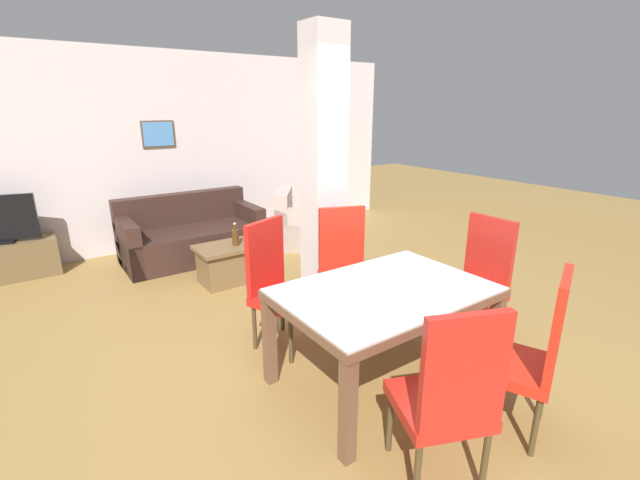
% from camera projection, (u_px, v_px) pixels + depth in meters
% --- Properties ---
extents(ground_plane, '(18.00, 18.00, 0.00)m').
position_uv_depth(ground_plane, '(380.00, 379.00, 3.23)').
color(ground_plane, olive).
extents(back_wall, '(7.20, 0.09, 2.70)m').
position_uv_depth(back_wall, '(182.00, 151.00, 6.16)').
color(back_wall, silver).
rests_on(back_wall, ground_plane).
extents(divider_pillar, '(0.36, 0.32, 2.70)m').
position_uv_depth(divider_pillar, '(323.00, 172.00, 4.23)').
color(divider_pillar, silver).
rests_on(divider_pillar, ground_plane).
extents(dining_table, '(1.47, 1.02, 0.75)m').
position_uv_depth(dining_table, '(384.00, 308.00, 3.05)').
color(dining_table, brown).
rests_on(dining_table, ground_plane).
extents(dining_chair_near_right, '(0.60, 0.60, 1.08)m').
position_uv_depth(dining_chair_near_right, '(531.00, 351.00, 2.57)').
color(dining_chair_near_right, red).
rests_on(dining_chair_near_right, ground_plane).
extents(dining_chair_far_right, '(0.60, 0.60, 1.08)m').
position_uv_depth(dining_chair_far_right, '(345.00, 263.00, 3.98)').
color(dining_chair_far_right, red).
rests_on(dining_chair_far_right, ground_plane).
extents(dining_chair_head_right, '(0.46, 0.46, 1.08)m').
position_uv_depth(dining_chair_head_right, '(479.00, 277.00, 3.66)').
color(dining_chair_head_right, red).
rests_on(dining_chair_head_right, ground_plane).
extents(dining_chair_far_left, '(0.60, 0.60, 1.08)m').
position_uv_depth(dining_chair_far_left, '(277.00, 282.00, 3.57)').
color(dining_chair_far_left, red).
rests_on(dining_chair_far_left, ground_plane).
extents(dining_chair_near_left, '(0.60, 0.60, 1.08)m').
position_uv_depth(dining_chair_near_left, '(449.00, 394.00, 2.18)').
color(dining_chair_near_left, red).
rests_on(dining_chair_near_left, ground_plane).
extents(sofa, '(1.77, 0.88, 0.84)m').
position_uv_depth(sofa, '(192.00, 237.00, 5.74)').
color(sofa, '#36221C').
rests_on(sofa, ground_plane).
extents(armchair, '(1.16, 1.15, 0.81)m').
position_uv_depth(armchair, '(304.00, 226.00, 6.28)').
color(armchair, '#C4A89D').
rests_on(armchair, ground_plane).
extents(coffee_table, '(0.73, 0.51, 0.44)m').
position_uv_depth(coffee_table, '(229.00, 263.00, 4.97)').
color(coffee_table, brown).
rests_on(coffee_table, ground_plane).
extents(bottle, '(0.08, 0.08, 0.26)m').
position_uv_depth(bottle, '(235.00, 237.00, 4.88)').
color(bottle, '#4C2D14').
rests_on(bottle, coffee_table).
extents(tv_stand, '(1.15, 0.40, 0.45)m').
position_uv_depth(tv_stand, '(2.00, 262.00, 5.01)').
color(tv_stand, brown).
rests_on(tv_stand, ground_plane).
extents(floor_lamp, '(0.34, 0.34, 1.67)m').
position_uv_depth(floor_lamp, '(337.00, 142.00, 6.87)').
color(floor_lamp, '#B7B7BC').
rests_on(floor_lamp, ground_plane).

